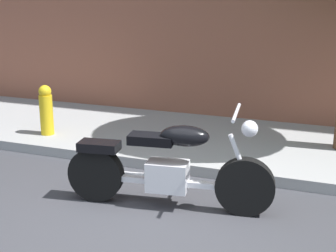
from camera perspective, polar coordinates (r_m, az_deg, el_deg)
ground_plane at (r=4.90m, az=-2.63°, el=-12.21°), size 60.00×60.00×0.00m
sidewalk at (r=7.36m, az=6.11°, el=-1.96°), size 19.30×2.53×0.14m
motorcycle at (r=5.23m, az=-0.02°, el=-4.93°), size 2.26×0.70×1.12m
fire_hydrant at (r=7.65m, az=-14.01°, el=1.35°), size 0.20×0.20×0.91m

